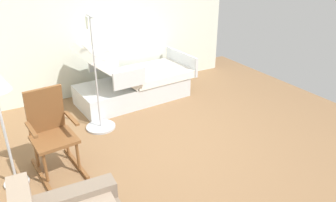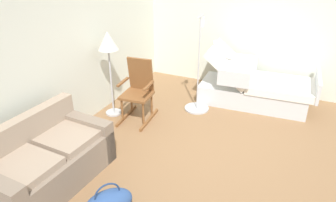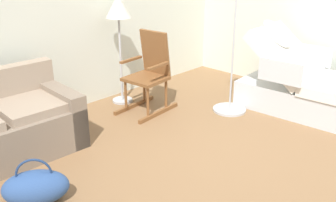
% 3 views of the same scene
% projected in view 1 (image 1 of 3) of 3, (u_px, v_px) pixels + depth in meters
% --- Properties ---
extents(ground_plane, '(6.30, 6.30, 0.00)m').
position_uv_depth(ground_plane, '(184.00, 150.00, 4.43)').
color(ground_plane, olive).
extents(side_wall, '(0.10, 4.88, 2.70)m').
position_uv_depth(side_wall, '(109.00, 18.00, 5.88)').
color(side_wall, silver).
rests_on(side_wall, ground).
extents(hospital_bed, '(1.11, 2.12, 1.18)m').
position_uv_depth(hospital_bed, '(133.00, 83.00, 5.80)').
color(hospital_bed, silver).
rests_on(hospital_bed, ground).
extents(rocking_chair, '(0.80, 0.55, 1.05)m').
position_uv_depth(rocking_chair, '(52.00, 133.00, 3.87)').
color(rocking_chair, brown).
rests_on(rocking_chair, ground).
extents(iv_pole, '(0.44, 0.44, 1.69)m').
position_uv_depth(iv_pole, '(99.00, 113.00, 4.90)').
color(iv_pole, '#B2B5BA').
rests_on(iv_pole, ground).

